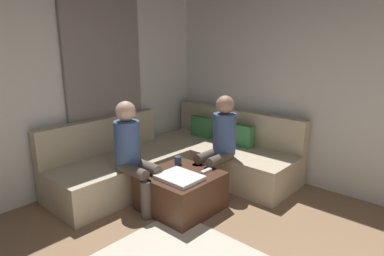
{
  "coord_description": "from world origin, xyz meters",
  "views": [
    {
      "loc": [
        0.81,
        -1.08,
        1.81
      ],
      "look_at": [
        -1.63,
        1.63,
        0.85
      ],
      "focal_mm": 30.57,
      "sensor_mm": 36.0,
      "label": 1
    }
  ],
  "objects_px": {
    "game_remote": "(206,171)",
    "person_on_couch_side": "(133,151)",
    "sectional_couch": "(179,160)",
    "ottoman": "(181,191)",
    "person_on_couch_back": "(219,141)",
    "coffee_mug": "(178,160)"
  },
  "relations": [
    {
      "from": "game_remote",
      "to": "person_on_couch_side",
      "type": "height_order",
      "value": "person_on_couch_side"
    },
    {
      "from": "sectional_couch",
      "to": "person_on_couch_side",
      "type": "relative_size",
      "value": 2.12
    },
    {
      "from": "person_on_couch_side",
      "to": "sectional_couch",
      "type": "bearing_deg",
      "value": -170.42
    },
    {
      "from": "coffee_mug",
      "to": "person_on_couch_side",
      "type": "distance_m",
      "value": 0.56
    },
    {
      "from": "game_remote",
      "to": "person_on_couch_back",
      "type": "xyz_separation_m",
      "value": [
        -0.13,
        0.4,
        0.23
      ]
    },
    {
      "from": "sectional_couch",
      "to": "ottoman",
      "type": "relative_size",
      "value": 3.36
    },
    {
      "from": "game_remote",
      "to": "person_on_couch_back",
      "type": "bearing_deg",
      "value": 107.79
    },
    {
      "from": "person_on_couch_back",
      "to": "person_on_couch_side",
      "type": "relative_size",
      "value": 1.0
    },
    {
      "from": "game_remote",
      "to": "person_on_couch_side",
      "type": "bearing_deg",
      "value": -138.89
    },
    {
      "from": "person_on_couch_side",
      "to": "game_remote",
      "type": "bearing_deg",
      "value": 131.11
    },
    {
      "from": "sectional_couch",
      "to": "game_remote",
      "type": "xyz_separation_m",
      "value": [
        0.75,
        -0.35,
        0.15
      ]
    },
    {
      "from": "game_remote",
      "to": "person_on_couch_back",
      "type": "relative_size",
      "value": 0.12
    },
    {
      "from": "game_remote",
      "to": "sectional_couch",
      "type": "bearing_deg",
      "value": 155.23
    },
    {
      "from": "coffee_mug",
      "to": "game_remote",
      "type": "xyz_separation_m",
      "value": [
        0.4,
        0.04,
        -0.04
      ]
    },
    {
      "from": "ottoman",
      "to": "sectional_couch",
      "type": "bearing_deg",
      "value": 135.26
    },
    {
      "from": "person_on_couch_back",
      "to": "game_remote",
      "type": "bearing_deg",
      "value": 107.79
    },
    {
      "from": "sectional_couch",
      "to": "ottoman",
      "type": "bearing_deg",
      "value": -44.74
    },
    {
      "from": "coffee_mug",
      "to": "sectional_couch",
      "type": "bearing_deg",
      "value": 132.3
    },
    {
      "from": "sectional_couch",
      "to": "person_on_couch_side",
      "type": "distance_m",
      "value": 0.96
    },
    {
      "from": "ottoman",
      "to": "person_on_couch_back",
      "type": "xyz_separation_m",
      "value": [
        0.05,
        0.62,
        0.45
      ]
    },
    {
      "from": "person_on_couch_side",
      "to": "person_on_couch_back",
      "type": "bearing_deg",
      "value": 152.91
    },
    {
      "from": "game_remote",
      "to": "person_on_couch_side",
      "type": "relative_size",
      "value": 0.12
    }
  ]
}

